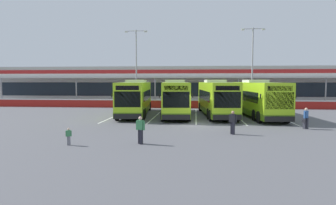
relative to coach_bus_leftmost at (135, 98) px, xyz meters
name	(u,v)px	position (x,y,z in m)	size (l,w,h in m)	color
ground_plane	(196,124)	(6.55, -6.36, -1.79)	(200.00, 200.00, 0.00)	#56565B
terminal_building	(196,85)	(6.55, 20.55, 1.23)	(70.00, 13.00, 6.00)	silver
red_barrier_wall	(196,104)	(6.55, 8.14, -1.23)	(60.00, 0.40, 1.10)	maroon
coach_bus_leftmost	(135,98)	(0.00, 0.00, 0.00)	(3.81, 12.33, 3.78)	#9ED11E
coach_bus_left_centre	(175,99)	(4.29, -0.15, 0.00)	(3.81, 12.33, 3.78)	#9ED11E
coach_bus_centre	(216,99)	(8.66, 0.12, 0.00)	(3.81, 12.33, 3.78)	#9ED11E
coach_bus_right_centre	(258,99)	(12.81, -0.53, 0.00)	(3.81, 12.33, 3.78)	#9ED11E
bay_stripe_far_west	(118,115)	(-1.85, -0.36, -1.78)	(0.14, 13.00, 0.01)	silver
bay_stripe_west	(157,115)	(2.35, -0.36, -1.78)	(0.14, 13.00, 0.01)	silver
bay_stripe_mid_west	(196,116)	(6.55, -0.36, -1.78)	(0.14, 13.00, 0.01)	silver
bay_stripe_centre	(237,116)	(10.75, -0.36, -1.78)	(0.14, 13.00, 0.01)	silver
bay_stripe_mid_east	(278,117)	(14.95, -0.36, -1.78)	(0.14, 13.00, 0.01)	silver
pedestrian_with_handbag	(306,118)	(14.87, -8.08, -0.93)	(0.59, 0.55, 1.62)	#33333D
pedestrian_in_dark_coat	(233,122)	(9.04, -10.90, -0.91)	(0.53, 0.39, 1.62)	black
pedestrian_child	(69,136)	(-0.70, -15.25, -1.24)	(0.33, 0.21, 1.00)	slate
pedestrian_near_bin	(140,129)	(3.31, -14.51, -0.91)	(0.54, 0.37, 1.62)	black
lamp_post_west	(136,63)	(-2.13, 11.03, 4.50)	(3.24, 0.28, 11.00)	#9E9EA3
lamp_post_centre	(252,62)	(14.34, 10.84, 4.50)	(3.24, 0.28, 11.00)	#9E9EA3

